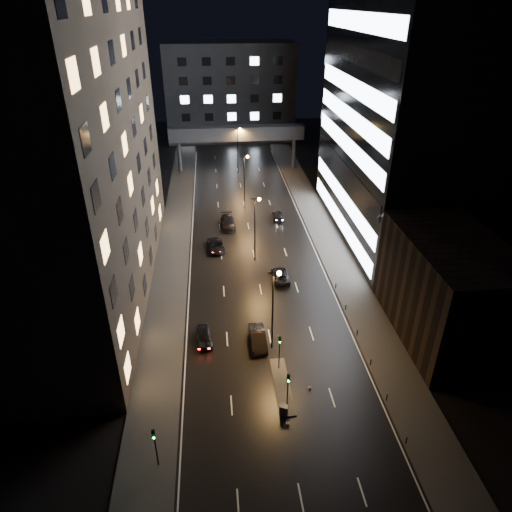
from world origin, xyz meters
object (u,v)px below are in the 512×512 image
object	(u,v)px
car_away_b	(258,338)
car_away_c	(216,246)
car_toward_b	(278,216)
car_away_a	(204,337)
utility_cabinet	(284,410)
car_away_d	(228,222)
car_toward_a	(281,275)

from	to	relation	value
car_away_b	car_away_c	xyz separation A→B (m)	(-4.27, 23.04, -0.10)
car_away_b	car_toward_b	xyz separation A→B (m)	(7.01, 33.59, -0.18)
car_away_a	car_toward_b	world-z (taller)	car_away_a
car_away_c	utility_cabinet	size ratio (longest dim) A/B	4.73
car_away_d	car_toward_b	world-z (taller)	car_away_d
car_away_c	car_toward_a	bearing A→B (deg)	-54.93
utility_cabinet	car_away_a	bearing A→B (deg)	145.10
car_toward_b	car_away_a	bearing A→B (deg)	70.20
car_away_d	utility_cabinet	world-z (taller)	car_away_d
car_toward_b	car_away_b	bearing A→B (deg)	80.36
car_toward_a	utility_cabinet	world-z (taller)	car_toward_a
car_away_c	car_toward_b	size ratio (longest dim) A/B	1.17
car_toward_a	utility_cabinet	bearing A→B (deg)	82.82
car_away_b	utility_cabinet	world-z (taller)	car_away_b
car_away_a	car_away_b	world-z (taller)	car_away_b
car_away_b	car_away_d	world-z (taller)	car_away_d
car_away_d	car_toward_b	bearing A→B (deg)	11.38
car_away_c	car_toward_a	distance (m)	13.09
car_away_b	car_away_c	distance (m)	23.43
car_toward_b	car_toward_a	bearing A→B (deg)	85.26
car_toward_a	utility_cabinet	xyz separation A→B (m)	(-3.17, -23.91, 0.02)
car_away_b	car_away_d	xyz separation A→B (m)	(-2.03, 31.24, 0.01)
car_toward_b	utility_cabinet	bearing A→B (deg)	84.90
utility_cabinet	car_toward_a	bearing A→B (deg)	104.29
car_away_d	car_toward_a	size ratio (longest dim) A/B	1.17
car_toward_a	car_away_d	bearing A→B (deg)	-69.33
car_away_c	utility_cabinet	bearing A→B (deg)	-87.84
car_away_a	car_away_b	distance (m)	6.21
car_away_b	car_toward_a	size ratio (longest dim) A/B	1.02
car_away_c	car_toward_b	distance (m)	15.45
car_toward_a	car_away_b	bearing A→B (deg)	71.52
car_away_a	car_toward_b	size ratio (longest dim) A/B	0.96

